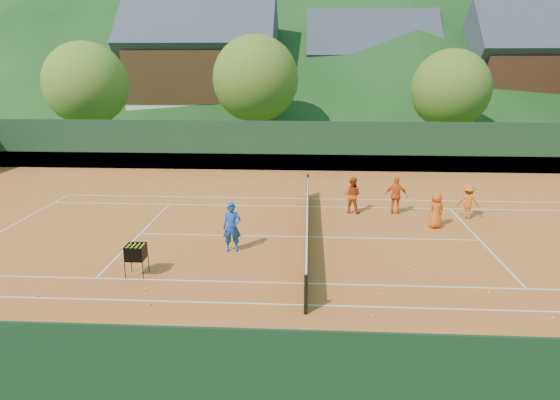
# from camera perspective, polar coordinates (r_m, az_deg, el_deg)

# --- Properties ---
(ground) EXTENTS (400.00, 400.00, 0.00)m
(ground) POSITION_cam_1_polar(r_m,az_deg,el_deg) (18.86, 3.09, -4.29)
(ground) COLOR #2C4B17
(ground) RESTS_ON ground
(clay_court) EXTENTS (40.00, 24.00, 0.02)m
(clay_court) POSITION_cam_1_polar(r_m,az_deg,el_deg) (18.86, 3.09, -4.26)
(clay_court) COLOR #C85E20
(clay_court) RESTS_ON ground
(coach) EXTENTS (0.66, 0.46, 1.74)m
(coach) POSITION_cam_1_polar(r_m,az_deg,el_deg) (17.25, -5.51, -3.12)
(coach) COLOR #1844A0
(coach) RESTS_ON clay_court
(student_a) EXTENTS (0.93, 0.81, 1.60)m
(student_a) POSITION_cam_1_polar(r_m,az_deg,el_deg) (21.83, 8.24, 0.57)
(student_a) COLOR #D34A12
(student_a) RESTS_ON clay_court
(student_b) EXTENTS (1.03, 0.60, 1.65)m
(student_b) POSITION_cam_1_polar(r_m,az_deg,el_deg) (22.00, 13.13, 0.50)
(student_b) COLOR #F95E16
(student_b) RESTS_ON clay_court
(student_c) EXTENTS (0.83, 0.71, 1.44)m
(student_c) POSITION_cam_1_polar(r_m,az_deg,el_deg) (20.59, 17.42, -1.13)
(student_c) COLOR orange
(student_c) RESTS_ON clay_court
(student_d) EXTENTS (1.02, 0.73, 1.44)m
(student_d) POSITION_cam_1_polar(r_m,az_deg,el_deg) (22.27, 20.70, -0.20)
(student_d) COLOR orange
(student_d) RESTS_ON clay_court
(tennis_ball_0) EXTENTS (0.07, 0.07, 0.07)m
(tennis_ball_0) POSITION_cam_1_polar(r_m,az_deg,el_deg) (12.33, -28.70, -17.42)
(tennis_ball_0) COLOR #DFF428
(tennis_ball_0) RESTS_ON clay_court
(tennis_ball_1) EXTENTS (0.07, 0.07, 0.07)m
(tennis_ball_1) POSITION_cam_1_polar(r_m,az_deg,el_deg) (15.60, 22.79, -9.69)
(tennis_ball_1) COLOR #DFF428
(tennis_ball_1) RESTS_ON clay_court
(tennis_ball_2) EXTENTS (0.07, 0.07, 0.07)m
(tennis_ball_2) POSITION_cam_1_polar(r_m,az_deg,el_deg) (16.55, 14.56, -7.49)
(tennis_ball_2) COLOR #DFF428
(tennis_ball_2) RESTS_ON clay_court
(tennis_ball_3) EXTENTS (0.07, 0.07, 0.07)m
(tennis_ball_3) POSITION_cam_1_polar(r_m,az_deg,el_deg) (16.81, -5.20, -6.67)
(tennis_ball_3) COLOR #DFF428
(tennis_ball_3) RESTS_ON clay_court
(tennis_ball_4) EXTENTS (0.07, 0.07, 0.07)m
(tennis_ball_4) POSITION_cam_1_polar(r_m,az_deg,el_deg) (11.14, 7.93, -19.22)
(tennis_ball_4) COLOR #DFF428
(tennis_ball_4) RESTS_ON clay_court
(tennis_ball_5) EXTENTS (0.07, 0.07, 0.07)m
(tennis_ball_5) POSITION_cam_1_polar(r_m,az_deg,el_deg) (14.22, -14.65, -11.43)
(tennis_ball_5) COLOR #DFF428
(tennis_ball_5) RESTS_ON clay_court
(tennis_ball_6) EXTENTS (0.07, 0.07, 0.07)m
(tennis_ball_6) POSITION_cam_1_polar(r_m,az_deg,el_deg) (15.09, -15.21, -9.84)
(tennis_ball_6) COLOR #DFF428
(tennis_ball_6) RESTS_ON clay_court
(tennis_ball_7) EXTENTS (0.07, 0.07, 0.07)m
(tennis_ball_7) POSITION_cam_1_polar(r_m,az_deg,el_deg) (11.63, -23.88, -18.86)
(tennis_ball_7) COLOR #DFF428
(tennis_ball_7) RESTS_ON clay_court
(tennis_ball_8) EXTENTS (0.07, 0.07, 0.07)m
(tennis_ball_8) POSITION_cam_1_polar(r_m,az_deg,el_deg) (17.73, 16.02, -6.04)
(tennis_ball_8) COLOR #DFF428
(tennis_ball_8) RESTS_ON clay_court
(tennis_ball_9) EXTENTS (0.07, 0.07, 0.07)m
(tennis_ball_9) POSITION_cam_1_polar(r_m,az_deg,el_deg) (13.41, 10.59, -12.89)
(tennis_ball_9) COLOR #DFF428
(tennis_ball_9) RESTS_ON clay_court
(tennis_ball_10) EXTENTS (0.07, 0.07, 0.07)m
(tennis_ball_10) POSITION_cam_1_polar(r_m,az_deg,el_deg) (12.03, -24.02, -17.65)
(tennis_ball_10) COLOR #DFF428
(tennis_ball_10) RESTS_ON clay_court
(tennis_ball_11) EXTENTS (0.07, 0.07, 0.07)m
(tennis_ball_11) POSITION_cam_1_polar(r_m,az_deg,el_deg) (17.84, -11.39, -5.59)
(tennis_ball_11) COLOR #DFF428
(tennis_ball_11) RESTS_ON clay_court
(tennis_ball_12) EXTENTS (0.07, 0.07, 0.07)m
(tennis_ball_12) POSITION_cam_1_polar(r_m,az_deg,el_deg) (16.98, -12.58, -6.75)
(tennis_ball_12) COLOR #DFF428
(tennis_ball_12) RESTS_ON clay_court
(tennis_ball_13) EXTENTS (0.07, 0.07, 0.07)m
(tennis_ball_13) POSITION_cam_1_polar(r_m,az_deg,el_deg) (14.58, 11.62, -10.53)
(tennis_ball_13) COLOR #DFF428
(tennis_ball_13) RESTS_ON clay_court
(tennis_ball_14) EXTENTS (0.07, 0.07, 0.07)m
(tennis_ball_14) POSITION_cam_1_polar(r_m,az_deg,el_deg) (17.83, -5.76, -5.37)
(tennis_ball_14) COLOR #DFF428
(tennis_ball_14) RESTS_ON clay_court
(tennis_ball_15) EXTENTS (0.07, 0.07, 0.07)m
(tennis_ball_15) POSITION_cam_1_polar(r_m,az_deg,el_deg) (15.77, -26.01, -9.80)
(tennis_ball_15) COLOR #DFF428
(tennis_ball_15) RESTS_ON clay_court
(tennis_ball_16) EXTENTS (0.07, 0.07, 0.07)m
(tennis_ball_16) POSITION_cam_1_polar(r_m,az_deg,el_deg) (14.86, 28.73, -11.72)
(tennis_ball_16) COLOR #DFF428
(tennis_ball_16) RESTS_ON clay_court
(tennis_ball_17) EXTENTS (0.07, 0.07, 0.07)m
(tennis_ball_17) POSITION_cam_1_polar(r_m,az_deg,el_deg) (17.97, 11.47, -5.43)
(tennis_ball_17) COLOR #DFF428
(tennis_ball_17) RESTS_ON clay_court
(tennis_ball_18) EXTENTS (0.07, 0.07, 0.07)m
(tennis_ball_18) POSITION_cam_1_polar(r_m,az_deg,el_deg) (16.99, -2.23, -6.36)
(tennis_ball_18) COLOR #DFF428
(tennis_ball_18) RESTS_ON clay_court
(court_lines) EXTENTS (23.83, 11.03, 0.00)m
(court_lines) POSITION_cam_1_polar(r_m,az_deg,el_deg) (18.86, 3.09, -4.23)
(court_lines) COLOR white
(court_lines) RESTS_ON clay_court
(tennis_net) EXTENTS (0.10, 12.07, 1.10)m
(tennis_net) POSITION_cam_1_polar(r_m,az_deg,el_deg) (18.70, 3.11, -2.79)
(tennis_net) COLOR black
(tennis_net) RESTS_ON clay_court
(perimeter_fence) EXTENTS (40.40, 24.24, 3.00)m
(perimeter_fence) POSITION_cam_1_polar(r_m,az_deg,el_deg) (18.48, 3.14, -0.59)
(perimeter_fence) COLOR #15311B
(perimeter_fence) RESTS_ON clay_court
(ball_hopper) EXTENTS (0.57, 0.57, 1.00)m
(ball_hopper) POSITION_cam_1_polar(r_m,az_deg,el_deg) (15.88, -16.15, -5.82)
(ball_hopper) COLOR black
(ball_hopper) RESTS_ON clay_court
(chalet_left) EXTENTS (13.80, 9.93, 12.92)m
(chalet_left) POSITION_cam_1_polar(r_m,az_deg,el_deg) (48.80, -8.81, 14.42)
(chalet_left) COLOR beige
(chalet_left) RESTS_ON ground
(chalet_mid) EXTENTS (12.65, 8.82, 11.45)m
(chalet_mid) POSITION_cam_1_polar(r_m,az_deg,el_deg) (52.12, 10.20, 13.69)
(chalet_mid) COLOR beige
(chalet_mid) RESTS_ON ground
(chalet_right) EXTENTS (11.50, 8.82, 11.91)m
(chalet_right) POSITION_cam_1_polar(r_m,az_deg,el_deg) (51.79, 26.71, 12.62)
(chalet_right) COLOR beige
(chalet_right) RESTS_ON ground
(tree_a) EXTENTS (6.00, 6.00, 7.88)m
(tree_a) POSITION_cam_1_polar(r_m,az_deg,el_deg) (39.21, -21.30, 12.23)
(tree_a) COLOR #412A1A
(tree_a) RESTS_ON ground
(tree_b) EXTENTS (6.40, 6.40, 8.40)m
(tree_b) POSITION_cam_1_polar(r_m,az_deg,el_deg) (37.99, -2.83, 13.65)
(tree_b) COLOR #3D2718
(tree_b) RESTS_ON ground
(tree_c) EXTENTS (5.60, 5.60, 7.35)m
(tree_c) POSITION_cam_1_polar(r_m,az_deg,el_deg) (38.14, 18.91, 11.89)
(tree_c) COLOR #3C2718
(tree_c) RESTS_ON ground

